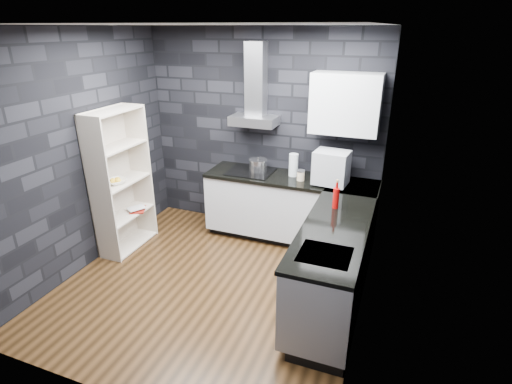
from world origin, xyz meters
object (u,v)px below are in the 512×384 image
Objects in this scene: pot at (258,165)px; fruit_bowl at (116,181)px; glass_vase at (293,165)px; utensil_crock at (317,172)px; appliance_garage at (331,168)px; red_bottle at (336,198)px; storage_jar at (301,176)px; bookshelf at (121,182)px.

pot is 1.80m from fruit_bowl.
utensil_crock is (0.30, 0.04, -0.08)m from glass_vase.
pot is at bearing 176.68° from appliance_garage.
red_bottle is (0.69, -0.80, -0.03)m from glass_vase.
storage_jar is 0.87m from red_bottle.
red_bottle is at bearing 5.82° from fruit_bowl.
fruit_bowl is (-1.45, -1.06, -0.04)m from pot.
fruit_bowl is at bearing -153.76° from utensil_crock.
bookshelf is (-2.45, -0.81, -0.22)m from appliance_garage.
glass_vase is 1.06m from red_bottle.
appliance_garage is 1.72× the size of fruit_bowl.
glass_vase is at bearing 130.97° from red_bottle.
pot is 1.05× the size of red_bottle.
appliance_garage is (0.38, -0.03, 0.17)m from storage_jar.
red_bottle is at bearing -64.91° from utensil_crock.
appliance_garage reaches higher than utensil_crock.
pot is 0.13× the size of bookshelf.
fruit_bowl is (0.00, -0.09, 0.04)m from bookshelf.
fruit_bowl is (-2.07, -0.93, -0.02)m from storage_jar.
fruit_bowl is at bearing -154.20° from appliance_garage.
red_bottle reaches higher than utensil_crock.
bookshelf reaches higher than appliance_garage.
storage_jar is at bearing -134.93° from utensil_crock.
utensil_crock is (0.17, 0.17, 0.01)m from storage_jar.
glass_vase reaches higher than utensil_crock.
storage_jar is 2.24m from bookshelf.
appliance_garage reaches higher than red_bottle.
fruit_bowl is at bearing -79.62° from bookshelf.
red_bottle is at bearing -49.03° from glass_vase.
appliance_garage is (0.51, -0.16, 0.08)m from glass_vase.
appliance_garage reaches higher than pot.
utensil_crock is 2.49m from fruit_bowl.
appliance_garage is at bearing -8.83° from pot.
pot is 0.49m from glass_vase.
glass_vase is at bearing 168.14° from appliance_garage.
bookshelf reaches higher than fruit_bowl.
storage_jar reaches higher than fruit_bowl.
red_bottle is (0.18, -0.64, -0.11)m from appliance_garage.
utensil_crock is 0.60× the size of fruit_bowl.
red_bottle reaches higher than fruit_bowl.
glass_vase is at bearing 37.09° from bookshelf.
appliance_garage is at bearing 28.77° from bookshelf.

